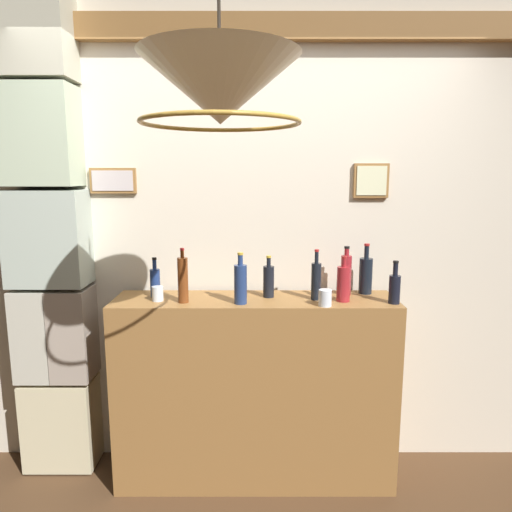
{
  "coord_description": "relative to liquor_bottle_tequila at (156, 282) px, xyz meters",
  "views": [
    {
      "loc": [
        0.01,
        -1.69,
        1.77
      ],
      "look_at": [
        0.0,
        0.78,
        1.34
      ],
      "focal_mm": 32.77,
      "sensor_mm": 36.0,
      "label": 1
    }
  ],
  "objects": [
    {
      "name": "liquor_bottle_amaro",
      "position": [
        0.18,
        -0.12,
        0.04
      ],
      "size": [
        0.06,
        0.06,
        0.3
      ],
      "color": "brown",
      "rests_on": "bar_shelf_unit"
    },
    {
      "name": "stone_pillar",
      "position": [
        -0.61,
        0.09,
        0.23
      ],
      "size": [
        0.43,
        0.31,
        2.8
      ],
      "color": "beige",
      "rests_on": "ground"
    },
    {
      "name": "liquor_bottle_bourbon",
      "position": [
        0.64,
        -0.01,
        0.01
      ],
      "size": [
        0.06,
        0.06,
        0.24
      ],
      "color": "black",
      "rests_on": "bar_shelf_unit"
    },
    {
      "name": "liquor_bottle_vodka",
      "position": [
        1.08,
        0.05,
        0.03
      ],
      "size": [
        0.06,
        0.06,
        0.28
      ],
      "color": "maroon",
      "rests_on": "bar_shelf_unit"
    },
    {
      "name": "pendant_lamp",
      "position": [
        0.44,
        -0.86,
        0.88
      ],
      "size": [
        0.57,
        0.57,
        0.59
      ],
      "color": "#EFE5C6"
    },
    {
      "name": "panelled_rear_partition",
      "position": [
        0.56,
        0.22,
        0.33
      ],
      "size": [
        3.74,
        0.15,
        2.88
      ],
      "color": "beige",
      "rests_on": "ground"
    },
    {
      "name": "liquor_bottle_gin",
      "position": [
        0.9,
        -0.06,
        0.02
      ],
      "size": [
        0.05,
        0.05,
        0.28
      ],
      "color": "black",
      "rests_on": "bar_shelf_unit"
    },
    {
      "name": "liquor_bottle_sherry",
      "position": [
        1.31,
        -0.14,
        0.0
      ],
      "size": [
        0.06,
        0.06,
        0.23
      ],
      "color": "black",
      "rests_on": "bar_shelf_unit"
    },
    {
      "name": "liquor_bottle_tequila",
      "position": [
        0.0,
        0.0,
        0.0
      ],
      "size": [
        0.06,
        0.06,
        0.23
      ],
      "color": "navy",
      "rests_on": "bar_shelf_unit"
    },
    {
      "name": "glass_tumbler_rocks",
      "position": [
        0.93,
        -0.19,
        -0.04
      ],
      "size": [
        0.07,
        0.07,
        0.09
      ],
      "color": "silver",
      "rests_on": "bar_shelf_unit"
    },
    {
      "name": "liquor_bottle_vermouth",
      "position": [
        1.2,
        0.07,
        0.02
      ],
      "size": [
        0.08,
        0.08,
        0.29
      ],
      "color": "black",
      "rests_on": "bar_shelf_unit"
    },
    {
      "name": "bar_shelf_unit",
      "position": [
        0.56,
        -0.04,
        -0.63
      ],
      "size": [
        1.57,
        0.38,
        1.09
      ],
      "primitive_type": "cube",
      "color": "olive",
      "rests_on": "ground"
    },
    {
      "name": "liquor_bottle_mezcal",
      "position": [
        0.49,
        -0.14,
        0.02
      ],
      "size": [
        0.07,
        0.07,
        0.28
      ],
      "color": "navy",
      "rests_on": "bar_shelf_unit"
    },
    {
      "name": "glass_tumbler_highball",
      "position": [
        0.03,
        -0.09,
        -0.05
      ],
      "size": [
        0.06,
        0.06,
        0.08
      ],
      "color": "silver",
      "rests_on": "bar_shelf_unit"
    },
    {
      "name": "liquor_bottle_brandy",
      "position": [
        1.04,
        -0.09,
        0.01
      ],
      "size": [
        0.07,
        0.07,
        0.25
      ],
      "color": "maroon",
      "rests_on": "bar_shelf_unit"
    }
  ]
}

